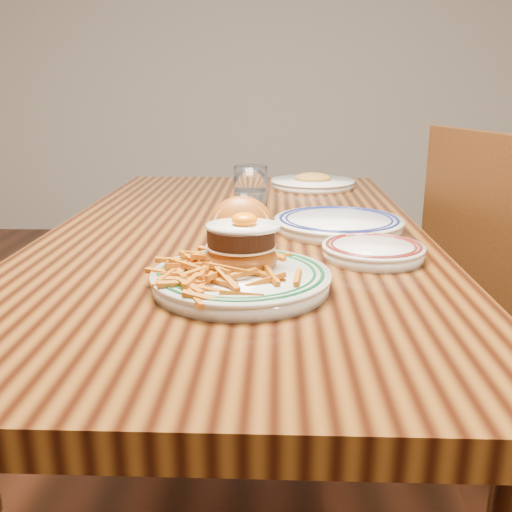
{
  "coord_description": "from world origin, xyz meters",
  "views": [
    {
      "loc": [
        0.09,
        -1.26,
        1.06
      ],
      "look_at": [
        0.06,
        -0.38,
        0.8
      ],
      "focal_mm": 40.0,
      "sensor_mm": 36.0,
      "label": 1
    }
  ],
  "objects_px": {
    "table": "(238,266)",
    "side_plate": "(373,250)",
    "chair_right": "(511,311)",
    "main_plate": "(241,263)"
  },
  "relations": [
    {
      "from": "main_plate",
      "to": "side_plate",
      "type": "height_order",
      "value": "main_plate"
    },
    {
      "from": "table",
      "to": "chair_right",
      "type": "relative_size",
      "value": 1.65
    },
    {
      "from": "chair_right",
      "to": "side_plate",
      "type": "bearing_deg",
      "value": 23.41
    },
    {
      "from": "table",
      "to": "side_plate",
      "type": "height_order",
      "value": "side_plate"
    },
    {
      "from": "chair_right",
      "to": "main_plate",
      "type": "relative_size",
      "value": 3.22
    },
    {
      "from": "table",
      "to": "side_plate",
      "type": "bearing_deg",
      "value": -38.59
    },
    {
      "from": "table",
      "to": "chair_right",
      "type": "bearing_deg",
      "value": 8.61
    },
    {
      "from": "main_plate",
      "to": "side_plate",
      "type": "distance_m",
      "value": 0.29
    },
    {
      "from": "side_plate",
      "to": "chair_right",
      "type": "bearing_deg",
      "value": 55.91
    },
    {
      "from": "chair_right",
      "to": "main_plate",
      "type": "height_order",
      "value": "chair_right"
    }
  ]
}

